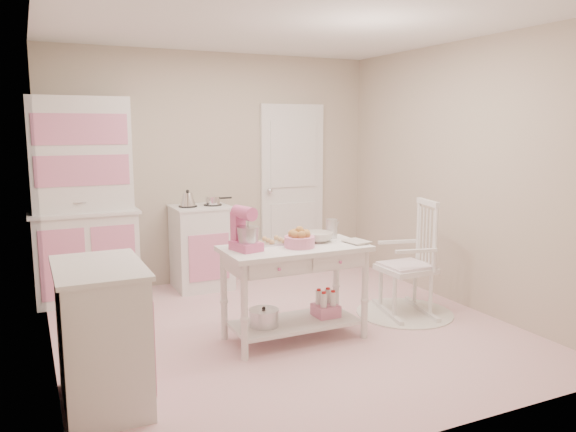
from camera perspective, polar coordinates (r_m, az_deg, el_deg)
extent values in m
plane|color=pink|center=(5.06, -0.12, -11.47)|extent=(3.80, 3.80, 0.00)
cube|color=white|center=(4.81, -0.13, 18.95)|extent=(3.80, 3.80, 0.04)
cube|color=#B9A996|center=(6.52, -7.25, 4.83)|extent=(3.80, 0.04, 2.60)
cube|color=#B9A996|center=(3.16, 14.67, 0.09)|extent=(3.80, 0.04, 2.60)
cube|color=#B9A996|center=(4.32, -23.63, 1.98)|extent=(0.04, 3.80, 2.60)
cube|color=#B9A996|center=(5.82, 17.11, 3.99)|extent=(0.04, 3.80, 2.60)
cube|color=white|center=(6.87, 0.44, 2.78)|extent=(0.82, 0.05, 2.04)
cube|color=white|center=(6.02, -20.07, 1.50)|extent=(1.06, 0.50, 2.08)
cube|color=white|center=(6.28, -8.78, -3.11)|extent=(0.62, 0.57, 0.92)
cube|color=white|center=(3.85, -18.37, -11.42)|extent=(0.54, 0.84, 0.92)
cylinder|color=white|center=(5.58, 11.74, -9.60)|extent=(0.92, 0.92, 0.01)
cube|color=white|center=(5.43, 11.93, -4.16)|extent=(0.63, 0.81, 1.10)
cube|color=white|center=(4.74, 0.67, -7.81)|extent=(1.20, 0.60, 0.80)
cube|color=#DC5D95|center=(4.46, -4.30, -1.37)|extent=(0.26, 0.32, 0.34)
cube|color=silver|center=(4.73, -1.91, -2.73)|extent=(0.34, 0.24, 0.02)
cylinder|color=pink|center=(4.59, 1.18, -2.63)|extent=(0.25, 0.25, 0.09)
imported|color=silver|center=(4.81, 3.05, -2.14)|extent=(0.26, 0.26, 0.08)
cylinder|color=silver|center=(4.96, 4.45, -1.30)|extent=(0.10, 0.10, 0.17)
imported|color=silver|center=(4.74, 6.22, -2.73)|extent=(0.20, 0.24, 0.02)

